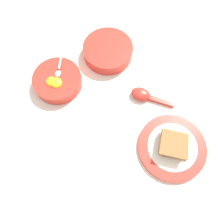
% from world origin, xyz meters
% --- Properties ---
extents(ground_plane, '(3.00, 3.00, 0.00)m').
position_xyz_m(ground_plane, '(0.00, 0.00, 0.00)').
color(ground_plane, silver).
extents(egg_bowl, '(0.17, 0.17, 0.07)m').
position_xyz_m(egg_bowl, '(0.06, 0.24, 0.02)').
color(egg_bowl, red).
rests_on(egg_bowl, ground_plane).
extents(toast_plate, '(0.22, 0.22, 0.02)m').
position_xyz_m(toast_plate, '(-0.06, -0.20, 0.01)').
color(toast_plate, red).
rests_on(toast_plate, ground_plane).
extents(toast_sandwich, '(0.09, 0.10, 0.04)m').
position_xyz_m(toast_sandwich, '(-0.06, -0.19, 0.04)').
color(toast_sandwich, brown).
rests_on(toast_sandwich, toast_plate).
extents(soup_spoon, '(0.05, 0.16, 0.03)m').
position_xyz_m(soup_spoon, '(0.09, -0.07, 0.01)').
color(soup_spoon, red).
rests_on(soup_spoon, ground_plane).
extents(congee_bowl, '(0.19, 0.19, 0.04)m').
position_xyz_m(congee_bowl, '(0.23, 0.10, 0.02)').
color(congee_bowl, red).
rests_on(congee_bowl, ground_plane).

